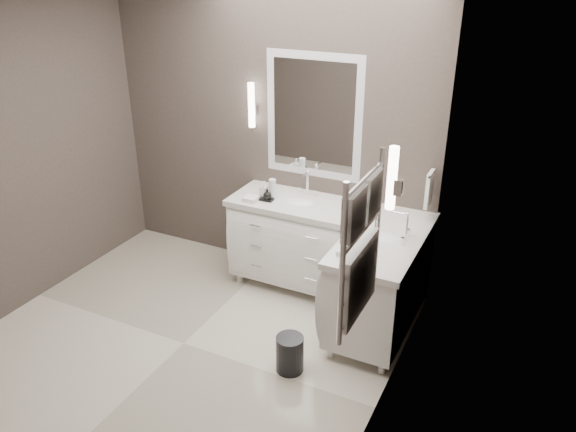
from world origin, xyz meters
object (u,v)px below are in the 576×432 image
at_px(waste_bin, 290,354).
at_px(vanity_back, 300,238).
at_px(towel_ladder, 360,254).
at_px(vanity_right, 381,277).

bearing_deg(waste_bin, vanity_back, 111.73).
bearing_deg(waste_bin, towel_ladder, -37.32).
distance_m(vanity_right, waste_bin, 0.97).
bearing_deg(vanity_right, towel_ladder, -80.16).
bearing_deg(vanity_back, towel_ladder, -55.90).
relative_size(vanity_right, waste_bin, 4.27).
xyz_separation_m(vanity_right, towel_ladder, (0.23, -1.30, 0.91)).
height_order(vanity_back, waste_bin, vanity_back).
bearing_deg(waste_bin, vanity_right, 62.14).
height_order(vanity_right, towel_ladder, towel_ladder).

